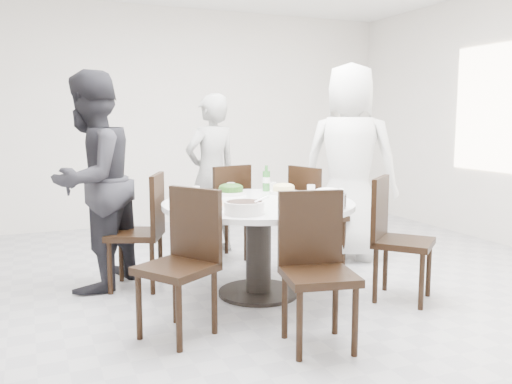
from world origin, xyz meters
name	(u,v)px	position (x,y,z in m)	size (l,w,h in m)	color
floor	(269,285)	(0.00, 0.00, 0.00)	(6.00, 6.00, 0.01)	#ABABB0
wall_back	(175,117)	(0.00, 3.00, 1.40)	(6.00, 0.01, 2.80)	white
dining_table	(258,248)	(-0.17, -0.18, 0.38)	(1.50, 1.50, 0.75)	white
chair_ne	(319,215)	(0.71, 0.42, 0.47)	(0.42, 0.42, 0.95)	black
chair_n	(222,212)	(-0.09, 0.93, 0.47)	(0.42, 0.42, 0.95)	black
chair_nw	(135,232)	(-1.04, 0.37, 0.47)	(0.42, 0.42, 0.95)	black
chair_sw	(176,265)	(-0.98, -0.74, 0.47)	(0.42, 0.42, 0.95)	black
chair_s	(319,272)	(-0.22, -1.24, 0.47)	(0.42, 0.42, 0.95)	black
chair_se	(404,240)	(0.80, -0.73, 0.47)	(0.42, 0.42, 0.95)	black
diner_right	(350,162)	(1.10, 0.51, 0.96)	(0.94, 0.61, 1.92)	white
diner_middle	(212,174)	(-0.08, 1.26, 0.82)	(0.60, 0.39, 1.64)	black
diner_left	(91,182)	(-1.35, 0.50, 0.89)	(0.86, 0.67, 1.78)	black
dish_greens	(231,190)	(-0.23, 0.27, 0.78)	(0.27, 0.27, 0.07)	white
dish_pale	(284,190)	(0.20, 0.13, 0.78)	(0.24, 0.24, 0.06)	white
dish_orange	(193,198)	(-0.65, -0.02, 0.78)	(0.26, 0.26, 0.07)	white
dish_redbrown	(323,197)	(0.30, -0.37, 0.78)	(0.26, 0.26, 0.06)	white
dish_tofu	(209,205)	(-0.63, -0.37, 0.78)	(0.24, 0.24, 0.06)	white
rice_bowl	(328,201)	(0.16, -0.67, 0.81)	(0.26, 0.26, 0.11)	silver
soup_bowl	(244,208)	(-0.47, -0.63, 0.79)	(0.28, 0.28, 0.09)	white
beverage_bottle	(266,178)	(0.13, 0.35, 0.87)	(0.07, 0.07, 0.23)	#2D702E
tea_cups	(226,187)	(-0.21, 0.45, 0.79)	(0.07, 0.07, 0.08)	white
chopsticks	(229,190)	(-0.17, 0.48, 0.76)	(0.24, 0.04, 0.01)	tan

